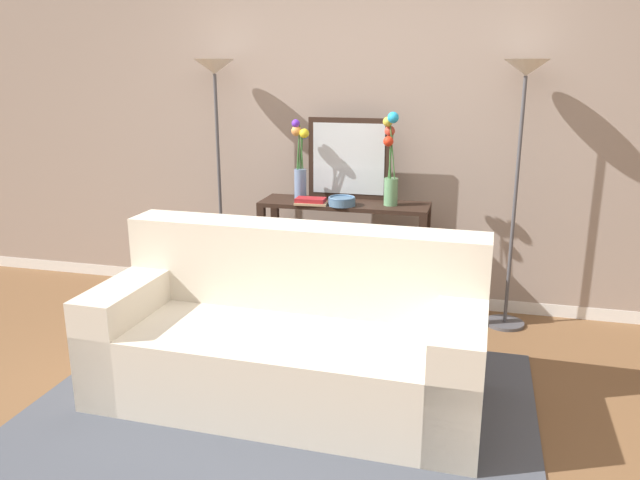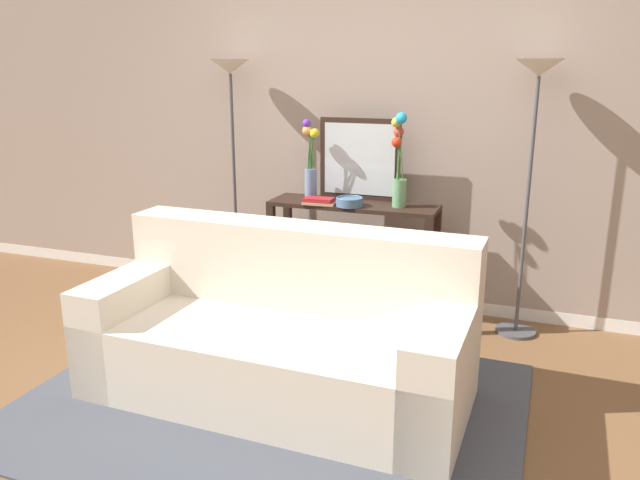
% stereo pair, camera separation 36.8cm
% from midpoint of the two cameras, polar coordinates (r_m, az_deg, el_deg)
% --- Properties ---
extents(ground_plane, '(16.00, 16.00, 0.02)m').
position_cam_midpoint_polar(ground_plane, '(3.12, -0.91, -17.74)').
color(ground_plane, brown).
extents(back_wall, '(12.00, 0.15, 2.91)m').
position_cam_midpoint_polar(back_wall, '(4.51, 8.37, 12.23)').
color(back_wall, white).
rests_on(back_wall, ground).
extents(area_rug, '(2.54, 1.87, 0.01)m').
position_cam_midpoint_polar(area_rug, '(3.35, -1.46, -14.92)').
color(area_rug, '#474C56').
rests_on(area_rug, ground).
extents(couch, '(2.00, 0.90, 0.88)m').
position_cam_midpoint_polar(couch, '(3.34, -0.45, -9.04)').
color(couch, beige).
rests_on(couch, ground).
extents(console_table, '(1.15, 0.34, 0.82)m').
position_cam_midpoint_polar(console_table, '(4.29, 5.48, -0.09)').
color(console_table, black).
rests_on(console_table, ground).
extents(floor_lamp_left, '(0.28, 0.28, 1.76)m').
position_cam_midpoint_polar(floor_lamp_left, '(4.57, -5.76, 11.43)').
color(floor_lamp_left, '#4C4C51').
rests_on(floor_lamp_left, ground).
extents(floor_lamp_right, '(0.28, 0.28, 1.75)m').
position_cam_midpoint_polar(floor_lamp_right, '(4.11, 21.53, 9.93)').
color(floor_lamp_right, '#4C4C51').
rests_on(floor_lamp_right, ground).
extents(wall_mirror, '(0.57, 0.02, 0.55)m').
position_cam_midpoint_polar(wall_mirror, '(4.31, 6.11, 7.34)').
color(wall_mirror, black).
rests_on(wall_mirror, console_table).
extents(vase_tall_flowers, '(0.13, 0.10, 0.55)m').
position_cam_midpoint_polar(vase_tall_flowers, '(4.29, 1.64, 7.22)').
color(vase_tall_flowers, '#6B84AD').
rests_on(vase_tall_flowers, console_table).
extents(vase_short_flowers, '(0.11, 0.13, 0.61)m').
position_cam_midpoint_polar(vase_short_flowers, '(4.09, 9.82, 6.85)').
color(vase_short_flowers, '#669E6B').
rests_on(vase_short_flowers, console_table).
extents(fruit_bowl, '(0.18, 0.18, 0.06)m').
position_cam_midpoint_polar(fruit_bowl, '(4.12, 5.28, 3.49)').
color(fruit_bowl, '#4C7093').
rests_on(fruit_bowl, console_table).
extents(book_stack, '(0.22, 0.14, 0.04)m').
position_cam_midpoint_polar(book_stack, '(4.17, 2.46, 3.55)').
color(book_stack, tan).
rests_on(book_stack, console_table).
extents(book_row_under_console, '(0.39, 0.17, 0.13)m').
position_cam_midpoint_polar(book_row_under_console, '(4.51, 2.09, -5.84)').
color(book_row_under_console, tan).
rests_on(book_row_under_console, ground).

